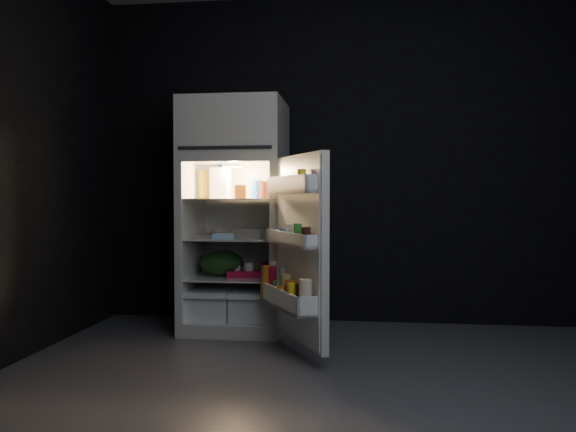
# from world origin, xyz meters

# --- Properties ---
(floor) EXTENTS (4.00, 3.40, 0.00)m
(floor) POSITION_xyz_m (0.00, 0.00, 0.00)
(floor) COLOR #515156
(floor) RESTS_ON ground
(wall_back) EXTENTS (4.00, 0.00, 2.70)m
(wall_back) POSITION_xyz_m (0.00, 1.70, 1.35)
(wall_back) COLOR black
(wall_back) RESTS_ON ground
(wall_front) EXTENTS (4.00, 0.00, 2.70)m
(wall_front) POSITION_xyz_m (0.00, -1.70, 1.35)
(wall_front) COLOR black
(wall_front) RESTS_ON ground
(refrigerator) EXTENTS (0.76, 0.71, 1.78)m
(refrigerator) POSITION_xyz_m (-0.83, 1.32, 0.96)
(refrigerator) COLOR silver
(refrigerator) RESTS_ON ground
(fridge_door) EXTENTS (0.51, 0.72, 1.22)m
(fridge_door) POSITION_xyz_m (-0.27, 0.61, 0.68)
(fridge_door) COLOR silver
(fridge_door) RESTS_ON ground
(milk_jug) EXTENTS (0.14, 0.14, 0.24)m
(milk_jug) POSITION_xyz_m (-0.95, 1.32, 1.15)
(milk_jug) COLOR white
(milk_jug) RESTS_ON refrigerator
(mayo_jar) EXTENTS (0.10, 0.10, 0.14)m
(mayo_jar) POSITION_xyz_m (-0.67, 1.37, 1.10)
(mayo_jar) COLOR #2145B4
(mayo_jar) RESTS_ON refrigerator
(jam_jar) EXTENTS (0.10, 0.10, 0.13)m
(jam_jar) POSITION_xyz_m (-0.60, 1.33, 1.09)
(jam_jar) COLOR black
(jam_jar) RESTS_ON refrigerator
(amber_bottle) EXTENTS (0.09, 0.09, 0.22)m
(amber_bottle) POSITION_xyz_m (-1.09, 1.33, 1.14)
(amber_bottle) COLOR #AF8C1C
(amber_bottle) RESTS_ON refrigerator
(small_carton) EXTENTS (0.09, 0.07, 0.10)m
(small_carton) POSITION_xyz_m (-0.75, 1.14, 1.08)
(small_carton) COLOR #C26116
(small_carton) RESTS_ON refrigerator
(egg_carton) EXTENTS (0.31, 0.20, 0.07)m
(egg_carton) POSITION_xyz_m (-0.72, 1.19, 0.76)
(egg_carton) COLOR gray
(egg_carton) RESTS_ON refrigerator
(pie) EXTENTS (0.36, 0.36, 0.04)m
(pie) POSITION_xyz_m (-0.89, 1.40, 0.75)
(pie) COLOR tan
(pie) RESTS_ON refrigerator
(flat_package) EXTENTS (0.18, 0.12, 0.04)m
(flat_package) POSITION_xyz_m (-0.88, 1.09, 0.75)
(flat_package) COLOR #84A7CD
(flat_package) RESTS_ON refrigerator
(wrapped_pkg) EXTENTS (0.15, 0.14, 0.05)m
(wrapped_pkg) POSITION_xyz_m (-0.67, 1.44, 0.75)
(wrapped_pkg) COLOR beige
(wrapped_pkg) RESTS_ON refrigerator
(produce_bag) EXTENTS (0.43, 0.40, 0.20)m
(produce_bag) POSITION_xyz_m (-0.92, 1.25, 0.52)
(produce_bag) COLOR #193815
(produce_bag) RESTS_ON refrigerator
(yogurt_tray) EXTENTS (0.27, 0.18, 0.05)m
(yogurt_tray) POSITION_xyz_m (-0.74, 1.20, 0.45)
(yogurt_tray) COLOR red
(yogurt_tray) RESTS_ON refrigerator
(small_can_red) EXTENTS (0.08, 0.08, 0.09)m
(small_can_red) POSITION_xyz_m (-0.62, 1.44, 0.47)
(small_can_red) COLOR red
(small_can_red) RESTS_ON refrigerator
(small_can_silver) EXTENTS (0.09, 0.09, 0.09)m
(small_can_silver) POSITION_xyz_m (-0.55, 1.39, 0.47)
(small_can_silver) COLOR silver
(small_can_silver) RESTS_ON refrigerator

